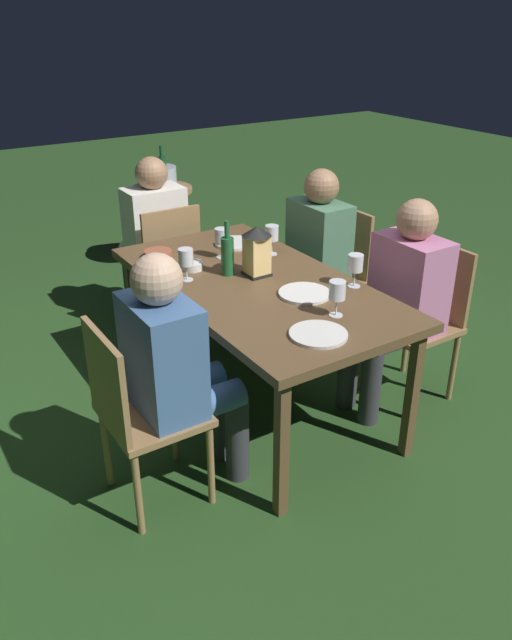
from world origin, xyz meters
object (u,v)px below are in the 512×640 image
object	(u,v)px
chair_side_left_b	(334,270)
person_in_green	(310,254)
lantern_centerpiece	(257,248)
green_bottle_on_table	(227,255)
chair_head_far	(166,262)
chair_side_right_a	(137,409)
wine_glass_a	(355,265)
wine_glass_b	(272,234)
chair_side_left_a	(423,314)
plate_a	(318,334)
bowl_olives	(158,254)
person_in_pink	(399,297)
person_in_cream	(152,232)
wine_glass_d	(186,259)
person_in_blue	(177,365)
plate_b	(235,243)
side_table	(163,215)
bowl_bread	(192,265)
ice_bucket	(161,176)
plate_c	(305,293)
wine_glass_e	(337,292)
wine_glass_c	(222,238)
dining_table	(256,291)

from	to	relation	value
chair_side_left_b	person_in_green	distance (m)	0.25
lantern_centerpiece	green_bottle_on_table	xyz separation A→B (m)	(0.09, 0.12, -0.04)
person_in_green	chair_head_far	size ratio (longest dim) A/B	1.32
chair_side_left_b	chair_head_far	world-z (taller)	same
chair_side_right_a	wine_glass_a	world-z (taller)	wine_glass_a
chair_head_far	wine_glass_b	distance (m)	0.94
person_in_green	chair_side_left_a	xyz separation A→B (m)	(-0.77, -0.20, -0.15)
chair_side_left_b	wine_glass_b	distance (m)	0.67
plate_a	green_bottle_on_table	bearing A→B (deg)	-1.81
person_in_green	lantern_centerpiece	distance (m)	0.71
bowl_olives	person_in_pink	bearing A→B (deg)	-136.35
person_in_cream	wine_glass_a	xyz separation A→B (m)	(-1.62, -0.38, 0.22)
person_in_green	wine_glass_d	size ratio (longest dim) A/B	6.80
chair_head_far	person_in_blue	distance (m)	1.63
chair_side_left_b	plate_b	distance (m)	0.71
chair_side_right_a	side_table	xyz separation A→B (m)	(2.56, -1.32, -0.04)
person_in_green	wine_glass_a	xyz separation A→B (m)	(-0.70, 0.26, 0.22)
chair_head_far	wine_glass_a	xyz separation A→B (m)	(-1.42, -0.38, 0.37)
person_in_green	wine_glass_b	world-z (taller)	person_in_green
chair_side_left_b	plate_a	size ratio (longest dim) A/B	3.45
plate_a	bowl_bread	distance (m)	0.97
chair_side_left_b	ice_bucket	xyz separation A→B (m)	(1.79, 0.36, 0.29)
person_in_pink	plate_b	world-z (taller)	person_in_pink
green_bottle_on_table	plate_c	bearing A→B (deg)	-157.15
chair_side_left_b	plate_a	xyz separation A→B (m)	(-1.03, 0.94, 0.26)
green_bottle_on_table	plate_a	xyz separation A→B (m)	(-0.80, 0.03, -0.10)
person_in_pink	wine_glass_e	xyz separation A→B (m)	(-0.15, 0.55, 0.22)
ice_bucket	plate_a	bearing A→B (deg)	168.35
wine_glass_a	bowl_bread	world-z (taller)	wine_glass_a
chair_head_far	wine_glass_b	world-z (taller)	wine_glass_b
person_in_cream	chair_side_left_a	distance (m)	1.88
person_in_blue	person_in_pink	distance (m)	1.29
plate_c	bowl_olives	xyz separation A→B (m)	(0.85, 0.39, 0.01)
chair_side_right_a	plate_a	size ratio (longest dim) A/B	3.45
person_in_pink	chair_side_right_a	bearing A→B (deg)	90.00
chair_head_far	person_in_blue	bearing A→B (deg)	156.55
wine_glass_c	bowl_olives	bearing A→B (deg)	57.71
wine_glass_e	bowl_bread	distance (m)	0.91
chair_head_far	wine_glass_c	size ratio (longest dim) A/B	5.15
dining_table	chair_side_left_a	distance (m)	0.94
lantern_centerpiece	wine_glass_d	xyz separation A→B (m)	(0.14, 0.34, -0.03)
person_in_blue	side_table	bearing A→B (deg)	-23.76
wine_glass_b	wine_glass_c	world-z (taller)	same
dining_table	ice_bucket	distance (m)	2.23
plate_a	bowl_olives	bearing A→B (deg)	8.30
wine_glass_a	wine_glass_d	size ratio (longest dim) A/B	1.00
plate_b	ice_bucket	xyz separation A→B (m)	(1.63, -0.28, 0.03)
wine_glass_b	wine_glass_d	world-z (taller)	same
lantern_centerpiece	person_in_cream	bearing A→B (deg)	2.35
wine_glass_e	bowl_olives	world-z (taller)	wine_glass_e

